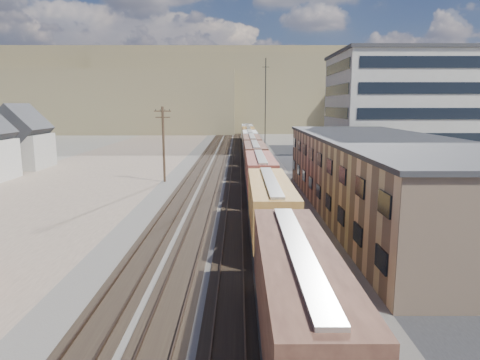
{
  "coord_description": "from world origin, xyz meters",
  "views": [
    {
      "loc": [
        1.46,
        -14.38,
        10.22
      ],
      "look_at": [
        1.56,
        26.56,
        3.0
      ],
      "focal_mm": 32.0,
      "sensor_mm": 36.0,
      "label": 1
    }
  ],
  "objects": [
    {
      "name": "ballast_bed",
      "position": [
        0.0,
        50.0,
        0.03
      ],
      "size": [
        18.0,
        200.0,
        0.06
      ],
      "primitive_type": "cube",
      "color": "#4C4742",
      "rests_on": "ground"
    },
    {
      "name": "dirt_yard",
      "position": [
        -20.0,
        40.0,
        0.01
      ],
      "size": [
        24.0,
        180.0,
        0.03
      ],
      "primitive_type": "cube",
      "color": "#715D4E",
      "rests_on": "ground"
    },
    {
      "name": "asphalt_lot",
      "position": [
        22.0,
        35.0,
        0.02
      ],
      "size": [
        26.0,
        120.0,
        0.04
      ],
      "primitive_type": "cube",
      "color": "#232326",
      "rests_on": "ground"
    },
    {
      "name": "rail_tracks",
      "position": [
        -0.55,
        50.0,
        0.11
      ],
      "size": [
        11.4,
        200.0,
        0.24
      ],
      "color": "black",
      "rests_on": "ground"
    },
    {
      "name": "freight_train",
      "position": [
        3.8,
        54.82,
        2.79
      ],
      "size": [
        3.0,
        119.74,
        4.46
      ],
      "color": "black",
      "rests_on": "ground"
    },
    {
      "name": "warehouse",
      "position": [
        14.98,
        25.0,
        3.65
      ],
      "size": [
        12.4,
        40.4,
        7.25
      ],
      "color": "tan",
      "rests_on": "ground"
    },
    {
      "name": "office_tower",
      "position": [
        27.95,
        54.95,
        9.26
      ],
      "size": [
        22.6,
        18.6,
        18.45
      ],
      "color": "#9E998E",
      "rests_on": "ground"
    },
    {
      "name": "utility_pole_north",
      "position": [
        -8.5,
        42.0,
        5.3
      ],
      "size": [
        2.2,
        0.32,
        10.0
      ],
      "color": "#382619",
      "rests_on": "ground"
    },
    {
      "name": "radio_mast",
      "position": [
        6.0,
        60.0,
        9.12
      ],
      "size": [
        1.2,
        0.16,
        18.0
      ],
      "color": "black",
      "rests_on": "ground"
    },
    {
      "name": "hills_north",
      "position": [
        0.17,
        167.92,
        14.1
      ],
      "size": [
        265.0,
        80.0,
        32.0
      ],
      "color": "brown",
      "rests_on": "ground"
    },
    {
      "name": "parked_car_blue",
      "position": [
        25.93,
        55.83,
        0.79
      ],
      "size": [
        4.77,
        6.27,
        1.58
      ],
      "primitive_type": "imported",
      "rotation": [
        0.0,
        0.0,
        0.43
      ],
      "color": "navy",
      "rests_on": "ground"
    },
    {
      "name": "parked_car_far",
      "position": [
        27.81,
        54.61,
        0.83
      ],
      "size": [
        3.34,
        5.26,
        1.67
      ],
      "primitive_type": "imported",
      "rotation": [
        0.0,
        0.0,
        -0.3
      ],
      "color": "silver",
      "rests_on": "ground"
    }
  ]
}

